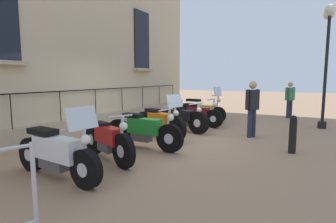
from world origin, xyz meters
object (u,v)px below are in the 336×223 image
lamppost (328,42)px  motorcycle_yellow (201,111)px  bollard (293,134)px  pedestrian_walking (290,98)px  motorcycle_maroon (197,115)px  motorcycle_orange (160,123)px  motorcycle_white (57,154)px  motorcycle_black (182,119)px  motorcycle_red (108,141)px  pedestrian_standing (252,106)px  motorcycle_green (143,131)px

lamppost → motorcycle_yellow: bearing=-175.1°
bollard → pedestrian_walking: size_ratio=0.57×
motorcycle_maroon → bollard: 4.03m
motorcycle_maroon → motorcycle_orange: bearing=-96.0°
pedestrian_walking → lamppost: bearing=-61.8°
motorcycle_white → motorcycle_maroon: motorcycle_white is taller
pedestrian_walking → motorcycle_black: bearing=-120.4°
motorcycle_red → motorcycle_black: size_ratio=0.96×
motorcycle_white → lamppost: lamppost is taller
motorcycle_white → motorcycle_orange: size_ratio=1.09×
lamppost → pedestrian_standing: bearing=-126.6°
motorcycle_green → motorcycle_maroon: motorcycle_green is taller
motorcycle_red → motorcycle_maroon: 4.78m
motorcycle_orange → motorcycle_black: bearing=81.1°
motorcycle_orange → motorcycle_yellow: (-0.03, 3.57, -0.03)m
lamppost → pedestrian_walking: bearing=118.2°
motorcycle_red → bollard: size_ratio=2.15×
motorcycle_white → motorcycle_red: size_ratio=1.13×
motorcycle_yellow → bollard: size_ratio=2.44×
motorcycle_maroon → lamppost: bearing=21.3°
lamppost → pedestrian_standing: size_ratio=2.48×
motorcycle_white → motorcycle_red: bearing=86.8°
motorcycle_red → motorcycle_orange: bearing=92.1°
motorcycle_white → motorcycle_green: bearing=85.0°
motorcycle_green → motorcycle_yellow: 4.81m
lamppost → pedestrian_walking: size_ratio=2.60×
motorcycle_green → motorcycle_yellow: motorcycle_yellow is taller
motorcycle_black → lamppost: (4.09, 2.74, 2.52)m
motorcycle_green → motorcycle_maroon: bearing=89.8°
motorcycle_black → motorcycle_yellow: motorcycle_yellow is taller
motorcycle_black → bollard: 3.54m
motorcycle_yellow → lamppost: 5.00m
motorcycle_yellow → pedestrian_standing: size_ratio=1.31×
motorcycle_green → pedestrian_walking: 7.92m
motorcycle_red → motorcycle_white: bearing=-93.2°
bollard → motorcycle_green: bearing=-159.2°
motorcycle_yellow → bollard: motorcycle_yellow is taller
motorcycle_red → pedestrian_walking: size_ratio=1.21×
motorcycle_white → motorcycle_yellow: size_ratio=1.00×
pedestrian_standing → pedestrian_walking: bearing=81.3°
motorcycle_white → bollard: 5.07m
motorcycle_green → motorcycle_black: 2.43m
motorcycle_maroon → pedestrian_standing: size_ratio=1.23×
motorcycle_white → pedestrian_walking: 10.27m
bollard → pedestrian_walking: (-0.43, 6.13, 0.43)m
motorcycle_yellow → motorcycle_maroon: bearing=-76.9°
motorcycle_maroon → pedestrian_standing: pedestrian_standing is taller
motorcycle_black → motorcycle_maroon: (0.06, 1.17, -0.01)m
motorcycle_yellow → motorcycle_black: bearing=-84.7°
motorcycle_red → lamppost: lamppost is taller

